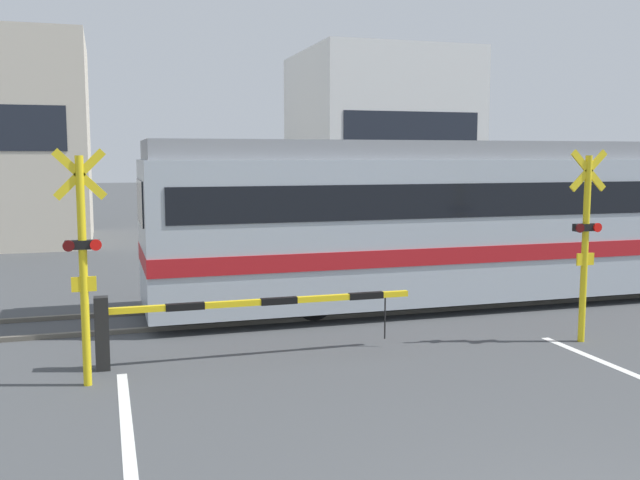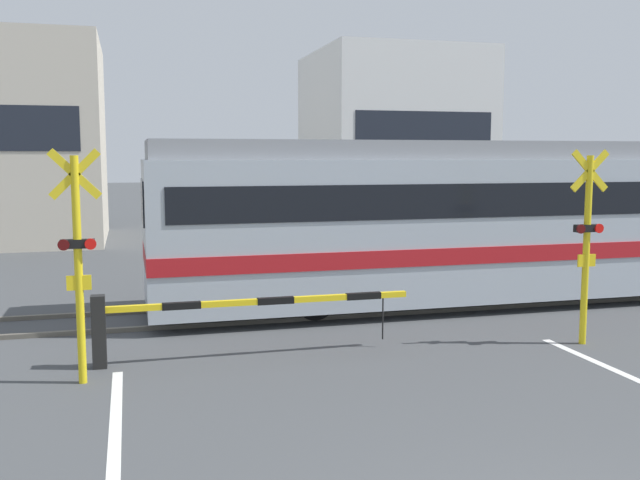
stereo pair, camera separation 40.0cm
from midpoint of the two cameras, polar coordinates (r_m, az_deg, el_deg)
The scene contains 9 objects.
rail_track_near at distance 13.45m, azimuth 0.10°, elevation -6.28°, with size 50.00×0.10×0.08m.
rail_track_far at distance 14.81m, azimuth -1.36°, elevation -5.07°, with size 50.00×0.10×0.08m.
commuter_train at distance 15.90m, azimuth 17.38°, elevation 1.84°, with size 16.17×2.68×3.36m.
crossing_barrier_near at distance 10.86m, azimuth -8.79°, elevation -5.87°, with size 4.86×0.20×1.07m.
crossing_barrier_far at distance 17.77m, azimuth 3.89°, elevation -0.87°, with size 4.86×0.20×1.07m.
crossing_signal_left at distance 9.97m, azimuth -17.71°, elevation -1.21°, with size 0.68×0.15×3.18m.
crossing_signal_right at distance 12.37m, azimuth 21.44°, elevation 0.14°, with size 0.68×0.15×3.18m.
pedestrian at distance 20.71m, azimuth -0.62°, elevation 1.10°, with size 0.38×0.23×1.77m.
building_right_of_street at distance 29.44m, azimuth 6.17°, elevation 7.74°, with size 6.29×6.64×7.18m.
Camera 2 is at (-3.24, -3.76, 3.08)m, focal length 40.00 mm.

